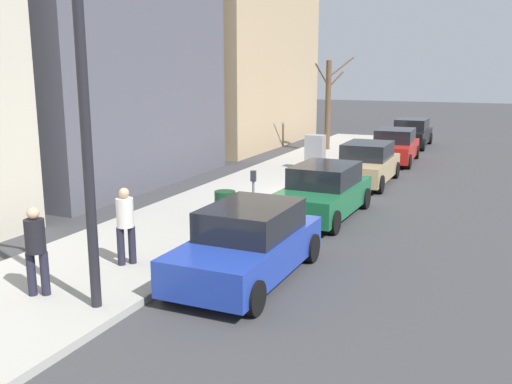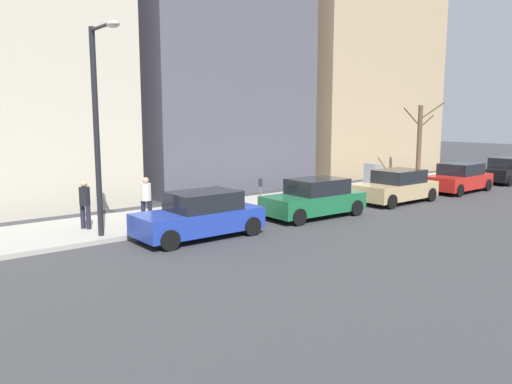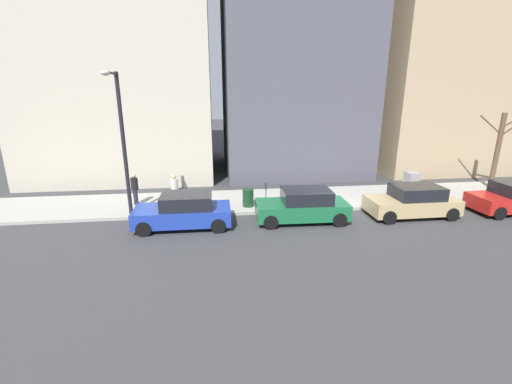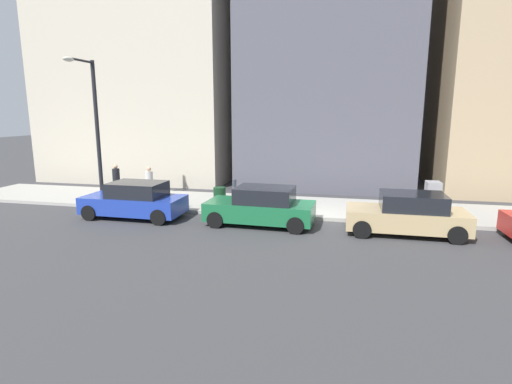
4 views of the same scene
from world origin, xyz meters
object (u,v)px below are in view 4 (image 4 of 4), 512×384
(parked_car_blue, at_px, (135,201))
(streetlamp, at_px, (93,120))
(parked_car_green, at_px, (261,207))
(office_block_center, at_px, (329,44))
(utility_box, at_px, (432,199))
(parked_car_tan, at_px, (407,214))
(trash_bin, at_px, (220,197))
(pedestrian_midblock, at_px, (116,179))
(pedestrian_near_meter, at_px, (149,182))
(parking_meter, at_px, (235,192))

(parked_car_blue, relative_size, streetlamp, 0.65)
(parked_car_green, distance_m, office_block_center, 14.05)
(utility_box, bearing_deg, office_block_center, 27.89)
(parked_car_tan, bearing_deg, office_block_center, 16.75)
(parked_car_blue, distance_m, utility_box, 12.37)
(trash_bin, bearing_deg, pedestrian_midblock, 80.73)
(pedestrian_near_meter, xyz_separation_m, office_block_center, (9.06, -7.92, 7.44))
(parked_car_green, bearing_deg, utility_box, -68.49)
(streetlamp, bearing_deg, parking_meter, -88.54)
(parked_car_tan, distance_m, trash_bin, 8.02)
(utility_box, height_order, streetlamp, streetlamp)
(parked_car_blue, bearing_deg, streetlamp, 62.15)
(office_block_center, bearing_deg, pedestrian_near_meter, 138.86)
(utility_box, relative_size, office_block_center, 0.08)
(parked_car_tan, distance_m, pedestrian_midblock, 13.84)
(utility_box, bearing_deg, trash_bin, 92.53)
(trash_bin, distance_m, pedestrian_near_meter, 3.76)
(parked_car_tan, height_order, utility_box, utility_box)
(trash_bin, bearing_deg, parking_meter, -118.02)
(parked_car_blue, relative_size, utility_box, 2.95)
(parked_car_tan, relative_size, utility_box, 2.94)
(parked_car_blue, height_order, office_block_center, office_block_center)
(pedestrian_near_meter, bearing_deg, streetlamp, -112.73)
(pedestrian_near_meter, height_order, office_block_center, office_block_center)
(utility_box, height_order, trash_bin, utility_box)
(parked_car_tan, xyz_separation_m, parked_car_green, (0.02, 5.41, 0.00))
(utility_box, distance_m, streetlamp, 15.17)
(parked_car_tan, bearing_deg, utility_box, -28.46)
(streetlamp, bearing_deg, pedestrian_midblock, 0.53)
(trash_bin, distance_m, pedestrian_midblock, 5.85)
(office_block_center, bearing_deg, parked_car_blue, 147.90)
(parked_car_blue, bearing_deg, parked_car_tan, -89.23)
(streetlamp, relative_size, pedestrian_near_meter, 3.92)
(parked_car_green, distance_m, pedestrian_midblock, 8.62)
(parked_car_blue, bearing_deg, trash_bin, -55.51)
(pedestrian_midblock, bearing_deg, parked_car_blue, -166.15)
(parked_car_green, relative_size, parked_car_blue, 1.01)
(trash_bin, height_order, pedestrian_midblock, pedestrian_midblock)
(parked_car_tan, distance_m, pedestrian_near_meter, 11.74)
(parked_car_tan, height_order, parked_car_blue, same)
(utility_box, xyz_separation_m, office_block_center, (9.14, 4.84, 7.68))
(utility_box, bearing_deg, pedestrian_midblock, 87.92)
(parked_car_tan, distance_m, utility_box, 2.75)
(utility_box, xyz_separation_m, pedestrian_near_meter, (0.08, 12.76, 0.24))
(parked_car_green, bearing_deg, streetlamp, 82.18)
(parked_car_blue, height_order, pedestrian_near_meter, pedestrian_near_meter)
(parked_car_green, relative_size, parking_meter, 3.15)
(trash_bin, bearing_deg, parked_car_tan, -104.59)
(parked_car_tan, xyz_separation_m, streetlamp, (1.40, 13.50, 3.28))
(pedestrian_near_meter, relative_size, pedestrian_midblock, 1.00)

